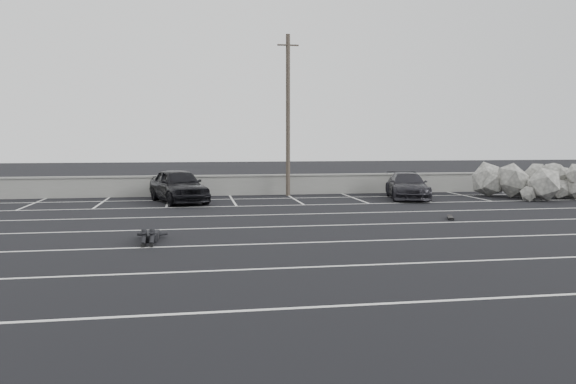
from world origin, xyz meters
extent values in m
plane|color=black|center=(0.00, 0.00, 0.00)|extent=(120.00, 120.00, 0.00)
cube|color=gray|center=(0.00, 14.00, 0.50)|extent=(50.00, 0.35, 1.00)
cube|color=gray|center=(0.00, 14.00, 1.02)|extent=(50.00, 0.45, 0.08)
cube|color=silver|center=(0.00, -6.00, 0.00)|extent=(36.00, 0.10, 0.01)
cube|color=silver|center=(0.00, -3.00, 0.00)|extent=(36.00, 0.10, 0.01)
cube|color=silver|center=(0.00, 0.00, 0.00)|extent=(36.00, 0.10, 0.01)
cube|color=silver|center=(0.00, 3.00, 0.00)|extent=(36.00, 0.10, 0.01)
cube|color=silver|center=(0.00, 6.00, 0.00)|extent=(36.00, 0.10, 0.01)
cube|color=silver|center=(0.00, 9.00, 0.00)|extent=(36.00, 0.10, 0.01)
cube|color=silver|center=(0.00, 12.00, 0.00)|extent=(36.00, 0.10, 0.01)
cube|color=silver|center=(-11.00, 11.50, 0.00)|extent=(0.10, 5.00, 0.01)
cube|color=silver|center=(-8.00, 11.50, 0.00)|extent=(0.10, 5.00, 0.01)
cube|color=silver|center=(-5.00, 11.50, 0.00)|extent=(0.10, 5.00, 0.01)
cube|color=silver|center=(-2.00, 11.50, 0.00)|extent=(0.10, 5.00, 0.01)
cube|color=silver|center=(1.00, 11.50, 0.00)|extent=(0.10, 5.00, 0.01)
cube|color=silver|center=(4.00, 11.50, 0.00)|extent=(0.10, 5.00, 0.01)
cube|color=silver|center=(7.00, 11.50, 0.00)|extent=(0.10, 5.00, 0.01)
cube|color=silver|center=(10.00, 11.50, 0.00)|extent=(0.10, 5.00, 0.01)
cube|color=silver|center=(13.00, 11.50, 0.00)|extent=(0.10, 5.00, 0.01)
imported|color=black|center=(-4.52, 11.07, 0.78)|extent=(3.20, 4.92, 1.56)
imported|color=black|center=(6.49, 10.83, 0.63)|extent=(2.70, 4.66, 1.27)
cylinder|color=#4C4238|center=(0.97, 13.20, 4.09)|extent=(0.22, 0.22, 8.17)
cube|color=#4C4238|center=(0.97, 13.20, 7.63)|extent=(1.09, 0.07, 0.07)
cylinder|color=#272629|center=(6.64, 12.68, 0.41)|extent=(0.56, 0.56, 0.83)
cylinder|color=#272629|center=(6.64, 12.68, 0.85)|extent=(0.62, 0.62, 0.05)
cube|color=black|center=(5.35, 3.71, 0.08)|extent=(0.43, 0.74, 0.02)
cube|color=#272629|center=(5.43, 3.93, 0.05)|extent=(0.15, 0.10, 0.04)
cube|color=#272629|center=(5.26, 3.49, 0.05)|extent=(0.15, 0.10, 0.04)
cylinder|color=black|center=(5.35, 3.97, 0.03)|extent=(0.04, 0.06, 0.05)
cylinder|color=black|center=(5.51, 3.90, 0.03)|extent=(0.04, 0.06, 0.05)
cylinder|color=black|center=(5.18, 3.52, 0.03)|extent=(0.04, 0.06, 0.05)
cylinder|color=black|center=(5.34, 3.45, 0.03)|extent=(0.04, 0.06, 0.05)
camera|label=1|loc=(-3.81, -15.18, 2.86)|focal=35.00mm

